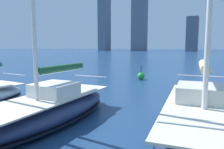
{
  "coord_description": "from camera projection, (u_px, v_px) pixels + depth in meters",
  "views": [
    {
      "loc": [
        -3.34,
        0.5,
        3.22
      ],
      "look_at": [
        0.18,
        -6.66,
        2.2
      ],
      "focal_mm": 35.0,
      "sensor_mm": 36.0,
      "label": 1
    }
  ],
  "objects": [
    {
      "name": "channel_buoy",
      "position": [
        141.0,
        76.0,
        21.34
      ],
      "size": [
        0.7,
        0.7,
        1.4
      ],
      "color": "green",
      "rests_on": "ground"
    },
    {
      "name": "sailboat_forest",
      "position": [
        48.0,
        107.0,
        9.4
      ],
      "size": [
        2.89,
        7.9,
        11.06
      ],
      "color": "navy",
      "rests_on": "ground"
    },
    {
      "name": "sailboat_tan",
      "position": [
        202.0,
        121.0,
        7.27
      ],
      "size": [
        3.68,
        8.2,
        10.28
      ],
      "color": "navy",
      "rests_on": "ground"
    }
  ]
}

